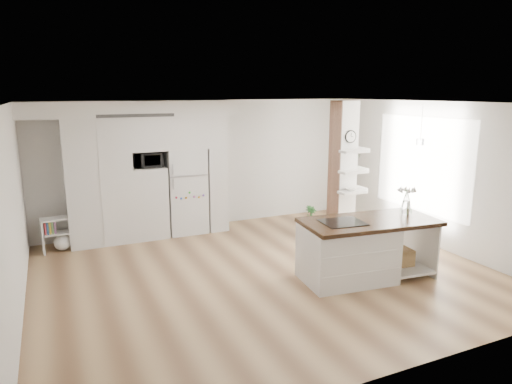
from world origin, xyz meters
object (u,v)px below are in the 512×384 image
refrigerator (185,191)px  kitchen_island (354,249)px  floor_plant_a (346,217)px  bookshelf (59,236)px

refrigerator → kitchen_island: size_ratio=0.80×
refrigerator → kitchen_island: 3.89m
refrigerator → floor_plant_a: refrigerator is taller
bookshelf → kitchen_island: bearing=-43.9°
kitchen_island → bookshelf: bearing=147.3°
kitchen_island → bookshelf: (-4.13, 3.31, -0.21)m
kitchen_island → bookshelf: size_ratio=3.45×
refrigerator → floor_plant_a: (3.21, -1.11, -0.65)m
refrigerator → floor_plant_a: 3.46m
kitchen_island → refrigerator: bearing=121.7°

